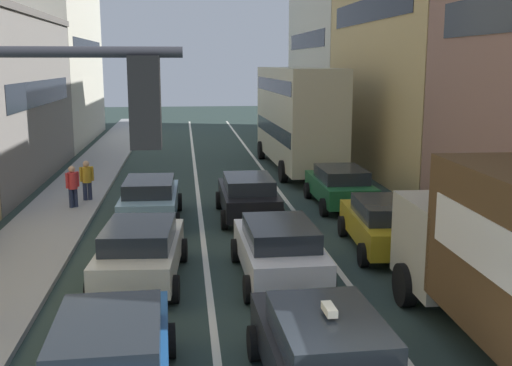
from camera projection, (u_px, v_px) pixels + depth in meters
sidewalk_left at (81, 186)px, 26.70m from camera, size 2.60×64.00×0.14m
lane_stripe_left at (197, 185)px, 27.28m from camera, size 0.16×60.00×0.01m
lane_stripe_right at (273, 183)px, 27.66m from camera, size 0.16×60.00×0.01m
building_row_right at (438, 35)px, 29.41m from camera, size 7.20×43.90×14.28m
taxi_centre_lane_front at (326, 354)px, 9.75m from camera, size 2.16×4.35×1.66m
sedan_left_lane_front at (110, 358)px, 9.59m from camera, size 2.16×4.35×1.49m
sedan_centre_lane_second at (279, 249)px, 15.25m from camera, size 2.12×4.33×1.49m
wagon_left_lane_second at (141, 251)px, 15.10m from camera, size 2.29×4.41×1.49m
hatchback_centre_lane_third at (248, 195)px, 21.35m from camera, size 2.07×4.31×1.49m
sedan_left_lane_third at (150, 199)px, 20.85m from camera, size 2.13×4.33×1.49m
sedan_right_lane_behind_truck at (385, 223)px, 17.64m from camera, size 2.30×4.41×1.49m
wagon_right_lane_far at (340, 186)px, 23.07m from camera, size 2.07×4.30×1.49m
bus_mid_queue_primary at (297, 114)px, 30.59m from camera, size 2.95×10.54×5.06m
pedestrian_near_kerb at (73, 185)px, 22.34m from camera, size 0.43×0.39×1.66m
pedestrian_mid_sidewalk at (87, 179)px, 23.53m from camera, size 0.51×0.34×1.66m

